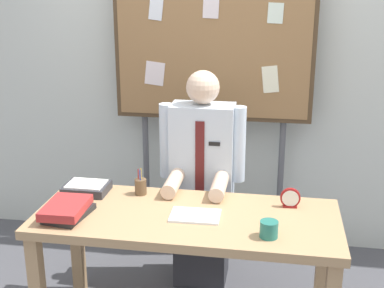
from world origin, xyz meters
TOP-DOWN VIEW (x-y plane):
  - back_wall at (0.00, 1.24)m, footprint 6.40×0.08m
  - desk at (0.00, 0.00)m, footprint 1.66×0.69m
  - person at (0.00, 0.56)m, footprint 0.55×0.56m
  - bulletin_board at (-0.00, 1.03)m, footprint 1.39×0.09m
  - book_stack at (-0.63, -0.13)m, footprint 0.23×0.31m
  - open_notebook at (0.05, -0.02)m, footprint 0.27×0.19m
  - desk_clock at (0.56, 0.19)m, footprint 0.11×0.04m
  - coffee_mug at (0.45, -0.19)m, footprint 0.09×0.09m
  - pen_holder at (-0.32, 0.23)m, footprint 0.07×0.07m
  - paper_tray at (-0.65, 0.20)m, footprint 0.26×0.20m

SIDE VIEW (x-z plane):
  - desk at x=0.00m, z-range 0.28..1.02m
  - person at x=0.00m, z-range -0.05..1.39m
  - open_notebook at x=0.05m, z-range 0.75..0.76m
  - paper_tray at x=-0.65m, z-range 0.74..0.80m
  - book_stack at x=-0.63m, z-range 0.75..0.82m
  - coffee_mug at x=0.45m, z-range 0.75..0.83m
  - pen_holder at x=-0.32m, z-range 0.71..0.87m
  - desk_clock at x=0.56m, z-range 0.74..0.85m
  - back_wall at x=0.00m, z-range 0.00..2.70m
  - bulletin_board at x=0.00m, z-range 0.48..2.59m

